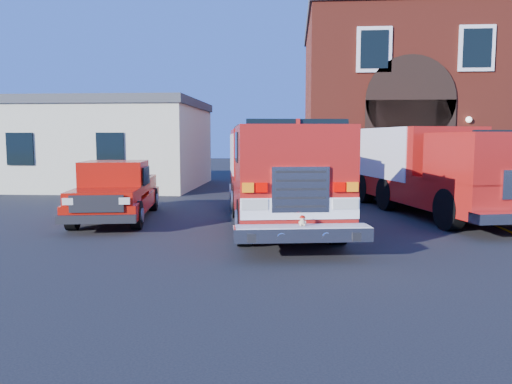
# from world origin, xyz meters

# --- Properties ---
(ground) EXTENTS (100.00, 100.00, 0.00)m
(ground) POSITION_xyz_m (0.00, 0.00, 0.00)
(ground) COLOR black
(ground) RESTS_ON ground
(parking_stripe_mid) EXTENTS (0.12, 3.00, 0.01)m
(parking_stripe_mid) POSITION_xyz_m (6.50, 4.00, 0.00)
(parking_stripe_mid) COLOR yellow
(parking_stripe_mid) RESTS_ON ground
(parking_stripe_far) EXTENTS (0.12, 3.00, 0.01)m
(parking_stripe_far) POSITION_xyz_m (6.50, 7.00, 0.00)
(parking_stripe_far) COLOR yellow
(parking_stripe_far) RESTS_ON ground
(fire_station) EXTENTS (15.20, 10.20, 8.45)m
(fire_station) POSITION_xyz_m (8.99, 13.98, 4.25)
(fire_station) COLOR maroon
(fire_station) RESTS_ON ground
(side_building) EXTENTS (10.20, 8.20, 4.35)m
(side_building) POSITION_xyz_m (-9.00, 13.00, 2.20)
(side_building) COLOR beige
(side_building) RESTS_ON ground
(fire_engine) EXTENTS (3.92, 9.63, 2.88)m
(fire_engine) POSITION_xyz_m (0.30, 2.62, 1.49)
(fire_engine) COLOR black
(fire_engine) RESTS_ON ground
(pickup_truck) EXTENTS (2.77, 5.67, 1.78)m
(pickup_truck) POSITION_xyz_m (-4.52, 2.81, 0.84)
(pickup_truck) COLOR black
(pickup_truck) RESTS_ON ground
(secondary_truck) EXTENTS (4.67, 9.05, 2.81)m
(secondary_truck) POSITION_xyz_m (5.34, 4.78, 1.53)
(secondary_truck) COLOR black
(secondary_truck) RESTS_ON ground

